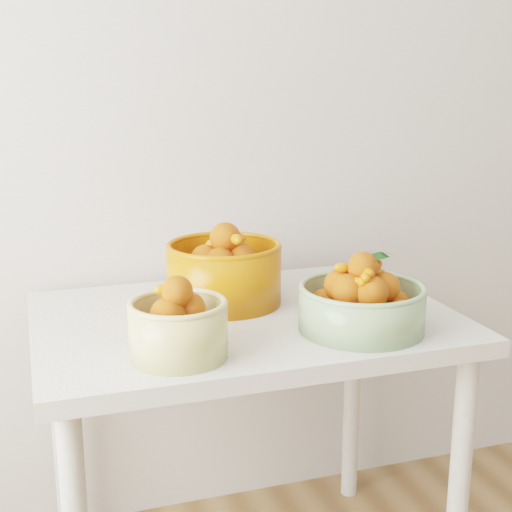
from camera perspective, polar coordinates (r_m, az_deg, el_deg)
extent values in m
cube|color=beige|center=(2.12, 3.60, 15.23)|extent=(4.00, 0.04, 2.70)
cube|color=silver|center=(1.74, -0.89, -5.30)|extent=(1.00, 0.70, 0.04)
cylinder|color=silver|center=(1.84, 15.91, -17.63)|extent=(0.05, 0.05, 0.71)
cylinder|color=silver|center=(2.09, -15.30, -13.59)|extent=(0.05, 0.05, 0.71)
cylinder|color=silver|center=(2.28, 7.70, -10.69)|extent=(0.05, 0.05, 0.71)
cylinder|color=#CCC077|center=(1.47, -6.23, -5.96)|extent=(0.26, 0.26, 0.11)
torus|color=#CCC077|center=(1.45, -6.29, -3.83)|extent=(0.27, 0.27, 0.01)
sphere|color=#D1660C|center=(1.48, -4.26, -6.21)|extent=(0.07, 0.07, 0.07)
sphere|color=#F65C14|center=(1.52, -6.64, -5.73)|extent=(0.07, 0.07, 0.07)
sphere|color=#F65C14|center=(1.46, -8.17, -6.60)|extent=(0.07, 0.07, 0.07)
sphere|color=#F65C14|center=(1.42, -5.85, -7.07)|extent=(0.06, 0.06, 0.06)
sphere|color=#F65C14|center=(1.47, -6.22, -6.38)|extent=(0.07, 0.07, 0.07)
sphere|color=#F65C14|center=(1.47, -5.40, -4.20)|extent=(0.07, 0.07, 0.07)
sphere|color=#F65C14|center=(1.43, -7.10, -4.70)|extent=(0.07, 0.07, 0.07)
sphere|color=#F65C14|center=(1.43, -6.33, -2.83)|extent=(0.06, 0.06, 0.06)
ellipsoid|color=orange|center=(1.44, -6.19, -3.19)|extent=(0.04, 0.02, 0.03)
ellipsoid|color=orange|center=(1.43, -7.55, -2.70)|extent=(0.03, 0.03, 0.02)
cylinder|color=#86AC7A|center=(1.63, 8.44, -4.20)|extent=(0.37, 0.37, 0.10)
torus|color=#86AC7A|center=(1.62, 8.50, -2.53)|extent=(0.37, 0.37, 0.01)
sphere|color=#F65C14|center=(1.68, 11.15, -3.89)|extent=(0.07, 0.07, 0.07)
sphere|color=#F65C14|center=(1.72, 9.26, -3.39)|extent=(0.07, 0.07, 0.07)
sphere|color=#F65C14|center=(1.71, 6.93, -3.40)|extent=(0.07, 0.07, 0.07)
sphere|color=#F65C14|center=(1.66, 5.49, -3.84)|extent=(0.07, 0.07, 0.07)
sphere|color=#F65C14|center=(1.59, 5.53, -4.65)|extent=(0.07, 0.07, 0.07)
sphere|color=#F65C14|center=(1.55, 7.19, -5.22)|extent=(0.08, 0.08, 0.08)
sphere|color=#F65C14|center=(1.56, 10.09, -5.25)|extent=(0.08, 0.08, 0.08)
sphere|color=#F65C14|center=(1.61, 11.50, -4.72)|extent=(0.07, 0.07, 0.07)
sphere|color=#F65C14|center=(1.63, 8.44, -4.28)|extent=(0.07, 0.07, 0.07)
sphere|color=#F65C14|center=(1.65, 9.51, -2.04)|extent=(0.07, 0.07, 0.07)
sphere|color=#F65C14|center=(1.66, 7.78, -1.93)|extent=(0.07, 0.07, 0.07)
sphere|color=#F65C14|center=(1.62, 6.74, -2.32)|extent=(0.07, 0.07, 0.07)
sphere|color=#F65C14|center=(1.58, 7.38, -2.76)|extent=(0.07, 0.07, 0.07)
sphere|color=#F65C14|center=(1.57, 9.22, -2.90)|extent=(0.07, 0.07, 0.07)
sphere|color=#F65C14|center=(1.62, 10.28, -2.47)|extent=(0.07, 0.07, 0.07)
sphere|color=#F65C14|center=(1.60, 8.55, -0.86)|extent=(0.07, 0.07, 0.07)
ellipsoid|color=orange|center=(1.62, 7.90, -1.64)|extent=(0.04, 0.05, 0.03)
ellipsoid|color=orange|center=(1.62, 9.12, -0.95)|extent=(0.04, 0.03, 0.02)
ellipsoid|color=orange|center=(1.66, 9.25, -0.76)|extent=(0.04, 0.04, 0.03)
ellipsoid|color=orange|center=(1.56, 9.02, -1.38)|extent=(0.03, 0.04, 0.03)
ellipsoid|color=orange|center=(1.63, 9.61, -0.72)|extent=(0.04, 0.04, 0.04)
ellipsoid|color=orange|center=(1.60, 8.42, -1.24)|extent=(0.04, 0.04, 0.03)
ellipsoid|color=orange|center=(1.63, 9.57, -1.34)|extent=(0.04, 0.03, 0.04)
ellipsoid|color=orange|center=(1.55, 8.50, -2.09)|extent=(0.04, 0.04, 0.03)
ellipsoid|color=orange|center=(1.61, 8.13, -1.65)|extent=(0.04, 0.03, 0.03)
ellipsoid|color=orange|center=(1.62, 9.10, -0.99)|extent=(0.04, 0.04, 0.03)
ellipsoid|color=orange|center=(1.65, 8.94, -0.73)|extent=(0.04, 0.04, 0.04)
ellipsoid|color=orange|center=(1.55, 8.76, -1.73)|extent=(0.04, 0.04, 0.03)
ellipsoid|color=orange|center=(1.57, 8.17, -2.07)|extent=(0.04, 0.05, 0.04)
ellipsoid|color=orange|center=(1.59, 6.84, -0.94)|extent=(0.04, 0.03, 0.03)
ellipsoid|color=orange|center=(1.60, 7.83, -0.92)|extent=(0.04, 0.03, 0.03)
cylinder|color=#CB580C|center=(1.80, -2.57, -1.48)|extent=(0.31, 0.31, 0.15)
torus|color=#CB580C|center=(1.78, -2.60, 0.85)|extent=(0.31, 0.31, 0.01)
sphere|color=#D1660C|center=(1.83, 0.05, -1.89)|extent=(0.08, 0.08, 0.08)
sphere|color=#F65C14|center=(1.88, -1.56, -1.44)|extent=(0.08, 0.08, 0.08)
sphere|color=#F65C14|center=(1.88, -3.71, -1.48)|extent=(0.08, 0.08, 0.08)
sphere|color=#F65C14|center=(1.82, -5.28, -2.06)|extent=(0.08, 0.08, 0.08)
sphere|color=#F65C14|center=(1.75, -4.62, -2.72)|extent=(0.08, 0.08, 0.08)
sphere|color=#F65C14|center=(1.72, -2.58, -2.95)|extent=(0.08, 0.08, 0.08)
sphere|color=#F65C14|center=(1.76, -0.21, -2.56)|extent=(0.08, 0.08, 0.08)
sphere|color=#F65C14|center=(1.80, -2.56, -2.14)|extent=(0.08, 0.08, 0.08)
sphere|color=#F65C14|center=(1.82, -1.50, 0.09)|extent=(0.07, 0.07, 0.07)
sphere|color=#F65C14|center=(1.83, -3.31, 0.14)|extent=(0.07, 0.07, 0.07)
sphere|color=#F65C14|center=(1.78, -4.09, -0.28)|extent=(0.07, 0.07, 0.07)
sphere|color=#F65C14|center=(1.74, -2.89, -0.57)|extent=(0.08, 0.08, 0.08)
sphere|color=#F65C14|center=(1.77, -1.17, -0.32)|extent=(0.08, 0.08, 0.08)
sphere|color=#F65C14|center=(1.77, -2.47, 1.46)|extent=(0.08, 0.08, 0.08)
ellipsoid|color=orange|center=(1.83, -3.05, 0.80)|extent=(0.03, 0.04, 0.04)
ellipsoid|color=orange|center=(1.79, -3.50, 0.94)|extent=(0.05, 0.05, 0.04)
ellipsoid|color=orange|center=(1.77, -1.42, 1.40)|extent=(0.05, 0.04, 0.03)
ellipsoid|color=orange|center=(1.78, -2.72, 1.77)|extent=(0.05, 0.05, 0.04)
ellipsoid|color=orange|center=(1.77, -2.43, 0.98)|extent=(0.05, 0.05, 0.03)
ellipsoid|color=orange|center=(1.75, -2.76, 0.33)|extent=(0.05, 0.05, 0.04)
ellipsoid|color=orange|center=(1.77, -1.87, 1.55)|extent=(0.05, 0.05, 0.03)
ellipsoid|color=orange|center=(1.72, -1.55, 1.33)|extent=(0.04, 0.05, 0.03)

